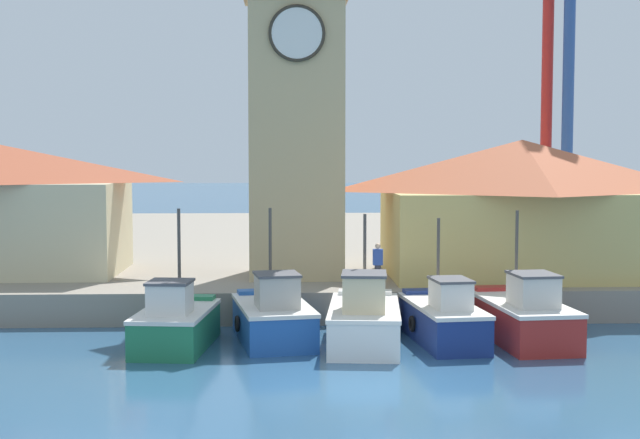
# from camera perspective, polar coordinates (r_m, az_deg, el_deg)

# --- Properties ---
(ground_plane) EXTENTS (300.00, 300.00, 0.00)m
(ground_plane) POSITION_cam_1_polar(r_m,az_deg,el_deg) (22.95, 3.11, -10.65)
(ground_plane) COLOR #2D567A
(quay_wharf) EXTENTS (120.00, 40.00, 1.14)m
(quay_wharf) POSITION_cam_1_polar(r_m,az_deg,el_deg) (50.41, 0.10, -1.77)
(quay_wharf) COLOR gray
(quay_wharf) RESTS_ON ground
(fishing_boat_far_left) EXTENTS (2.46, 4.36, 4.21)m
(fishing_boat_far_left) POSITION_cam_1_polar(r_m,az_deg,el_deg) (27.50, -9.23, -6.59)
(fishing_boat_far_left) COLOR #237A4C
(fishing_boat_far_left) RESTS_ON ground
(fishing_boat_left_outer) EXTENTS (2.85, 4.79, 4.16)m
(fishing_boat_left_outer) POSITION_cam_1_polar(r_m,az_deg,el_deg) (28.13, -3.00, -6.25)
(fishing_boat_left_outer) COLOR #2356A8
(fishing_boat_left_outer) RESTS_ON ground
(fishing_boat_left_inner) EXTENTS (2.63, 5.19, 4.01)m
(fishing_boat_left_inner) POSITION_cam_1_polar(r_m,az_deg,el_deg) (27.53, 2.85, -6.42)
(fishing_boat_left_inner) COLOR silver
(fishing_boat_left_inner) RESTS_ON ground
(fishing_boat_mid_left) EXTENTS (2.26, 4.92, 3.85)m
(fishing_boat_mid_left) POSITION_cam_1_polar(r_m,az_deg,el_deg) (28.22, 7.89, -6.29)
(fishing_boat_mid_left) COLOR navy
(fishing_boat_mid_left) RESTS_ON ground
(fishing_boat_center) EXTENTS (2.52, 5.26, 4.08)m
(fishing_boat_center) POSITION_cam_1_polar(r_m,az_deg,el_deg) (28.78, 12.88, -6.07)
(fishing_boat_center) COLOR #AD2823
(fishing_boat_center) RESTS_ON ground
(clock_tower) EXTENTS (4.04, 4.04, 15.01)m
(clock_tower) POSITION_cam_1_polar(r_m,az_deg,el_deg) (34.46, -1.53, 8.05)
(clock_tower) COLOR tan
(clock_tower) RESTS_ON quay_wharf
(warehouse_right) EXTENTS (10.67, 6.70, 5.27)m
(warehouse_right) POSITION_cam_1_polar(r_m,az_deg,el_deg) (35.39, 12.75, 0.83)
(warehouse_right) COLOR tan
(warehouse_right) RESTS_ON quay_wharf
(port_crane_near) EXTENTS (3.90, 9.54, 20.46)m
(port_crane_near) POSITION_cam_1_polar(r_m,az_deg,el_deg) (45.59, 15.40, 8.18)
(port_crane_near) COLOR navy
(port_crane_near) RESTS_ON quay_wharf
(port_crane_far) EXTENTS (3.63, 10.29, 17.27)m
(port_crane_far) POSITION_cam_1_polar(r_m,az_deg,el_deg) (46.07, 14.08, 6.74)
(port_crane_far) COLOR maroon
(port_crane_far) RESTS_ON quay_wharf
(dock_worker_near_tower) EXTENTS (0.34, 0.22, 1.62)m
(dock_worker_near_tower) POSITION_cam_1_polar(r_m,az_deg,el_deg) (31.25, 3.72, -2.93)
(dock_worker_near_tower) COLOR #33333D
(dock_worker_near_tower) RESTS_ON quay_wharf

